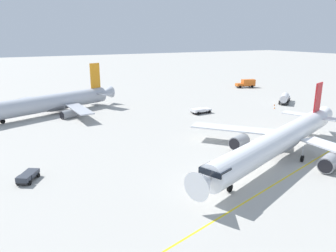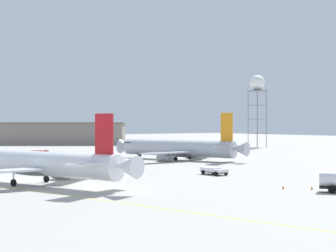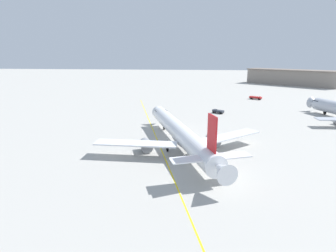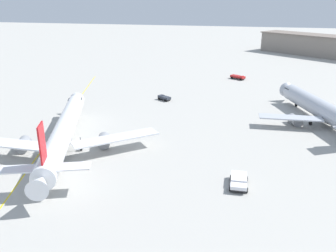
# 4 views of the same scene
# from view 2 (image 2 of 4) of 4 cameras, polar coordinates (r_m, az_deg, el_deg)

# --- Properties ---
(ground_plane) EXTENTS (600.00, 600.00, 0.00)m
(ground_plane) POSITION_cam_2_polar(r_m,az_deg,el_deg) (85.44, -16.10, -6.10)
(ground_plane) COLOR #ADAAA3
(airliner_main) EXTENTS (43.53, 34.12, 10.87)m
(airliner_main) POSITION_cam_2_polar(r_m,az_deg,el_deg) (82.44, -15.95, -4.11)
(airliner_main) COLOR white
(airliner_main) RESTS_ON ground_plane
(airliner_secondary) EXTENTS (37.47, 29.82, 12.32)m
(airliner_secondary) POSITION_cam_2_polar(r_m,az_deg,el_deg) (130.97, 1.24, -2.62)
(airliner_secondary) COLOR #B2B7C1
(airliner_secondary) RESTS_ON ground_plane
(pushback_tug_truck) EXTENTS (5.31, 2.88, 1.30)m
(pushback_tug_truck) POSITION_cam_2_polar(r_m,az_deg,el_deg) (93.72, 5.21, -5.03)
(pushback_tug_truck) COLOR #232326
(pushback_tug_truck) RESTS_ON ground_plane
(baggage_truck_truck) EXTENTS (3.46, 4.11, 1.22)m
(baggage_truck_truck) POSITION_cam_2_polar(r_m,az_deg,el_deg) (121.17, -17.16, -3.88)
(baggage_truck_truck) COLOR #232326
(baggage_truck_truck) RESTS_ON ground_plane
(ops_pickup_truck) EXTENTS (4.42, 5.49, 1.41)m
(ops_pickup_truck) POSITION_cam_2_polar(r_m,az_deg,el_deg) (157.62, -14.35, -2.87)
(ops_pickup_truck) COLOR #232326
(ops_pickup_truck) RESTS_ON ground_plane
(radar_tower) EXTENTS (6.02, 6.02, 28.56)m
(radar_tower) POSITION_cam_2_polar(r_m,az_deg,el_deg) (202.39, 10.09, 4.50)
(radar_tower) COLOR slate
(radar_tower) RESTS_ON ground_plane
(terminal_shed) EXTENTS (45.10, 54.22, 10.02)m
(terminal_shed) POSITION_cam_2_polar(r_m,az_deg,el_deg) (228.86, -11.96, -0.83)
(terminal_shed) COLOR gray
(terminal_shed) RESTS_ON ground_plane
(safety_cone_near) EXTENTS (0.36, 0.36, 0.55)m
(safety_cone_near) POSITION_cam_2_polar(r_m,az_deg,el_deg) (75.17, 12.93, -6.76)
(safety_cone_near) COLOR orange
(safety_cone_near) RESTS_ON ground_plane
(safety_cone_mid) EXTENTS (0.36, 0.36, 0.55)m
(safety_cone_mid) POSITION_cam_2_polar(r_m,az_deg,el_deg) (75.51, 15.99, -6.73)
(safety_cone_mid) COLOR orange
(safety_cone_mid) RESTS_ON ground_plane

